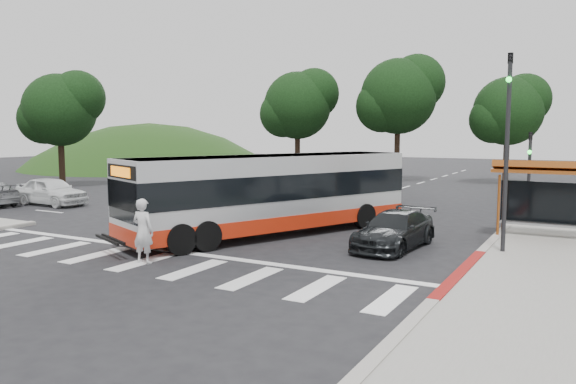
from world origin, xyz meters
The scene contains 17 objects.
ground centered at (0.00, 0.00, 0.00)m, with size 140.00×140.00×0.00m, color black.
sidewalk_east centered at (11.00, 8.00, 0.06)m, with size 4.00×40.00×0.12m, color gray.
curb_east centered at (9.00, 8.00, 0.07)m, with size 0.30×40.00×0.15m, color #9E9991.
curb_east_red centered at (9.00, -2.00, 0.08)m, with size 0.32×6.00×0.15m, color maroon.
hillside_nw centered at (-32.00, 30.00, 0.00)m, with size 44.00×44.00×10.00m, color #173812.
crosswalk_ladder centered at (0.00, -5.00, 0.01)m, with size 18.00×2.60×0.01m, color silver.
bus_shelter centered at (10.80, 5.10, 2.35)m, with size 4.20×1.60×2.86m.
traffic_signal_ne_tall centered at (9.60, 1.49, 3.88)m, with size 0.18×0.37×6.50m.
traffic_signal_ne_short centered at (9.60, 8.49, 2.48)m, with size 0.18×0.37×4.00m.
tree_north_a centered at (-1.92, 26.07, 6.92)m, with size 6.60×6.15×10.17m.
tree_north_b centered at (6.07, 28.06, 5.66)m, with size 5.72×5.33×8.43m.
tree_north_c centered at (-9.92, 24.06, 6.29)m, with size 6.16×5.74×9.30m.
tree_west_a centered at (-21.93, 10.06, 5.66)m, with size 5.72×5.33×8.43m.
transit_bus centered at (1.11, 1.03, 1.55)m, with size 2.60×12.02×3.10m, color #B9BCBE, non-canonical shape.
pedestrian centered at (0.14, -5.09, 1.00)m, with size 0.73×0.48×2.00m, color silver.
dark_sedan centered at (6.14, 0.83, 0.64)m, with size 1.78×4.39×1.27m, color black.
west_car_white centered at (-14.05, 2.78, 0.77)m, with size 1.82×4.53×1.54m, color white.
Camera 1 is at (12.19, -17.71, 4.01)m, focal length 35.00 mm.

